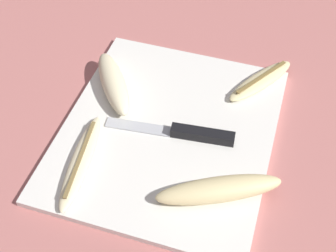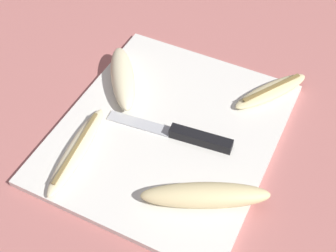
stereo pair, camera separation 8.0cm
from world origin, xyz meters
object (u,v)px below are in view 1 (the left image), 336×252
Objects in this scene: knife at (192,133)px; banana_bright_far at (113,83)px; banana_soft_right at (261,80)px; banana_pale_long at (81,161)px; banana_ripe_center at (219,190)px.

banana_bright_far is at bearing 63.46° from knife.
banana_pale_long is at bearing 138.29° from banana_soft_right.
banana_ripe_center is 0.29m from banana_bright_far.
banana_ripe_center reaches higher than banana_pale_long.
knife is 0.19m from banana_pale_long.
banana_ripe_center is 0.23m from banana_pale_long.
banana_bright_far is 0.18m from banana_pale_long.
knife is at bearing -54.35° from banana_pale_long.
banana_bright_far reaches higher than banana_ripe_center.
banana_ripe_center reaches higher than knife.
banana_pale_long is at bearing 119.93° from knife.
banana_pale_long is (-0.27, 0.24, 0.00)m from banana_soft_right.
banana_soft_right is 0.97× the size of banana_bright_far.
banana_ripe_center reaches higher than banana_soft_right.
banana_pale_long is at bearing -175.82° from banana_bright_far.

